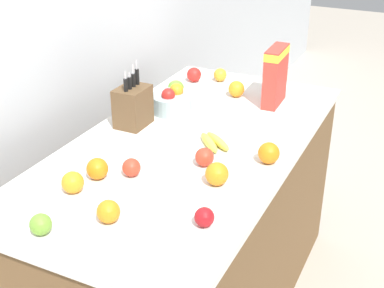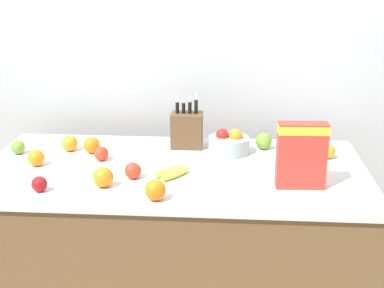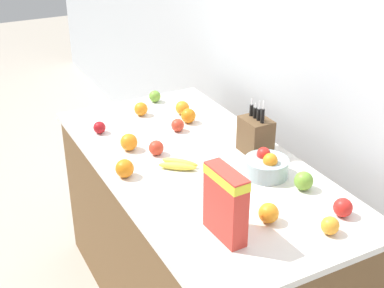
% 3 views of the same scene
% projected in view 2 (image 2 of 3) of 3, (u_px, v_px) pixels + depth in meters
% --- Properties ---
extents(wall_back, '(9.00, 0.06, 2.60)m').
position_uv_depth(wall_back, '(185.00, 60.00, 2.95)').
color(wall_back, silver).
rests_on(wall_back, ground_plane).
extents(counter, '(1.76, 0.89, 0.92)m').
position_uv_depth(counter, '(175.00, 255.00, 2.60)').
color(counter, brown).
rests_on(counter, ground_plane).
extents(knife_block, '(0.16, 0.12, 0.29)m').
position_uv_depth(knife_block, '(187.00, 130.00, 2.70)').
color(knife_block, brown).
rests_on(knife_block, counter).
extents(cereal_box, '(0.21, 0.08, 0.28)m').
position_uv_depth(cereal_box, '(302.00, 152.00, 2.19)').
color(cereal_box, red).
rests_on(cereal_box, counter).
extents(fruit_bowl, '(0.20, 0.20, 0.13)m').
position_uv_depth(fruit_bowl, '(229.00, 144.00, 2.62)').
color(fruit_bowl, '#99B2B7').
rests_on(fruit_bowl, counter).
extents(banana_bunch, '(0.17, 0.18, 0.04)m').
position_uv_depth(banana_bunch, '(172.00, 172.00, 2.35)').
color(banana_bunch, yellow).
rests_on(banana_bunch, counter).
extents(apple_near_bananas, '(0.07, 0.07, 0.07)m').
position_uv_depth(apple_near_bananas, '(133.00, 171.00, 2.32)').
color(apple_near_bananas, red).
rests_on(apple_near_bananas, counter).
extents(apple_rear, '(0.07, 0.07, 0.07)m').
position_uv_depth(apple_rear, '(101.00, 154.00, 2.53)').
color(apple_rear, red).
rests_on(apple_rear, counter).
extents(apple_by_knife_block, '(0.06, 0.06, 0.06)m').
position_uv_depth(apple_by_knife_block, '(39.00, 184.00, 2.19)').
color(apple_by_knife_block, '#A31419').
rests_on(apple_by_knife_block, counter).
extents(apple_rightmost, '(0.08, 0.08, 0.08)m').
position_uv_depth(apple_rightmost, '(310.00, 142.00, 2.68)').
color(apple_rightmost, red).
rests_on(apple_rightmost, counter).
extents(apple_middle, '(0.08, 0.08, 0.08)m').
position_uv_depth(apple_middle, '(264.00, 141.00, 2.68)').
color(apple_middle, '#6B9E33').
rests_on(apple_middle, counter).
extents(apple_front, '(0.07, 0.07, 0.07)m').
position_uv_depth(apple_front, '(18.00, 147.00, 2.62)').
color(apple_front, '#6B9E33').
rests_on(apple_front, counter).
extents(orange_by_cereal, '(0.08, 0.08, 0.08)m').
position_uv_depth(orange_by_cereal, '(296.00, 161.00, 2.42)').
color(orange_by_cereal, orange).
rests_on(orange_by_cereal, counter).
extents(orange_mid_right, '(0.08, 0.08, 0.08)m').
position_uv_depth(orange_mid_right, '(92.00, 145.00, 2.63)').
color(orange_mid_right, orange).
rests_on(orange_mid_right, counter).
extents(orange_near_bowl, '(0.08, 0.08, 0.08)m').
position_uv_depth(orange_near_bowl, '(155.00, 190.00, 2.11)').
color(orange_near_bowl, orange).
rests_on(orange_near_bowl, counter).
extents(orange_front_right, '(0.07, 0.07, 0.07)m').
position_uv_depth(orange_front_right, '(328.00, 151.00, 2.56)').
color(orange_front_right, orange).
rests_on(orange_front_right, counter).
extents(orange_mid_left, '(0.08, 0.08, 0.08)m').
position_uv_depth(orange_mid_left, '(70.00, 143.00, 2.66)').
color(orange_mid_left, orange).
rests_on(orange_mid_left, counter).
extents(orange_front_center, '(0.09, 0.09, 0.09)m').
position_uv_depth(orange_front_center, '(103.00, 177.00, 2.23)').
color(orange_front_center, orange).
rests_on(orange_front_center, counter).
extents(orange_front_left, '(0.08, 0.08, 0.08)m').
position_uv_depth(orange_front_left, '(36.00, 158.00, 2.46)').
color(orange_front_left, orange).
rests_on(orange_front_left, counter).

